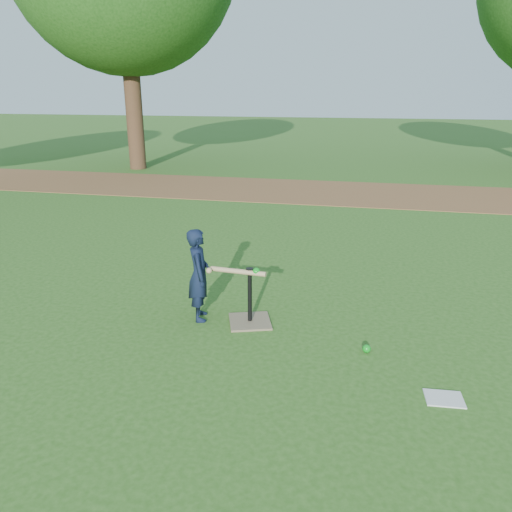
# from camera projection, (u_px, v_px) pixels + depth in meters

# --- Properties ---
(ground) EXTENTS (80.00, 80.00, 0.00)m
(ground) POSITION_uv_depth(u_px,v_px,m) (258.00, 334.00, 5.07)
(ground) COLOR #285116
(ground) RESTS_ON ground
(dirt_strip) EXTENTS (24.00, 3.00, 0.01)m
(dirt_strip) POSITION_uv_depth(u_px,v_px,m) (324.00, 192.00, 12.01)
(dirt_strip) COLOR brown
(dirt_strip) RESTS_ON ground
(child) EXTENTS (0.35, 0.42, 1.00)m
(child) POSITION_uv_depth(u_px,v_px,m) (199.00, 275.00, 5.27)
(child) COLOR black
(child) RESTS_ON ground
(wiffle_ball_ground) EXTENTS (0.08, 0.08, 0.08)m
(wiffle_ball_ground) POSITION_uv_depth(u_px,v_px,m) (367.00, 349.00, 4.71)
(wiffle_ball_ground) COLOR #0C8919
(wiffle_ball_ground) RESTS_ON ground
(clipboard) EXTENTS (0.31, 0.25, 0.01)m
(clipboard) POSITION_uv_depth(u_px,v_px,m) (444.00, 398.00, 4.01)
(clipboard) COLOR silver
(clipboard) RESTS_ON ground
(batting_tee) EXTENTS (0.55, 0.55, 0.61)m
(batting_tee) POSITION_uv_depth(u_px,v_px,m) (250.00, 313.00, 5.29)
(batting_tee) COLOR #74624A
(batting_tee) RESTS_ON ground
(swing_action) EXTENTS (0.63, 0.12, 0.09)m
(swing_action) POSITION_uv_depth(u_px,v_px,m) (239.00, 271.00, 5.14)
(swing_action) COLOR tan
(swing_action) RESTS_ON ground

